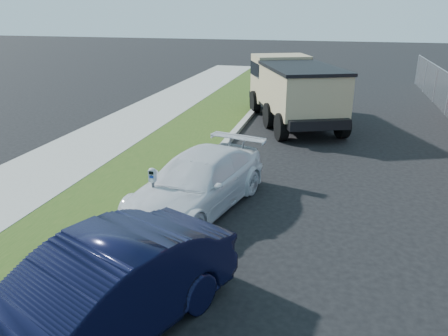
% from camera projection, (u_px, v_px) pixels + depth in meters
% --- Properties ---
extents(ground, '(120.00, 120.00, 0.00)m').
position_uv_depth(ground, '(275.00, 231.00, 9.56)').
color(ground, black).
rests_on(ground, ground).
extents(streetside, '(6.12, 50.00, 0.15)m').
position_uv_depth(streetside, '(93.00, 174.00, 12.65)').
color(streetside, gray).
rests_on(streetside, ground).
extents(parking_meter, '(0.17, 0.12, 1.20)m').
position_uv_depth(parking_meter, '(153.00, 182.00, 9.65)').
color(parking_meter, '#3F4247').
rests_on(parking_meter, ground).
extents(white_wagon, '(2.96, 4.95, 1.34)m').
position_uv_depth(white_wagon, '(198.00, 181.00, 10.53)').
color(white_wagon, silver).
rests_on(white_wagon, ground).
extents(navy_sedan, '(3.34, 4.93, 1.54)m').
position_uv_depth(navy_sedan, '(94.00, 298.00, 6.15)').
color(navy_sedan, black).
rests_on(navy_sedan, ground).
extents(dump_truck, '(4.75, 7.03, 2.60)m').
position_uv_depth(dump_truck, '(293.00, 88.00, 18.27)').
color(dump_truck, black).
rests_on(dump_truck, ground).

